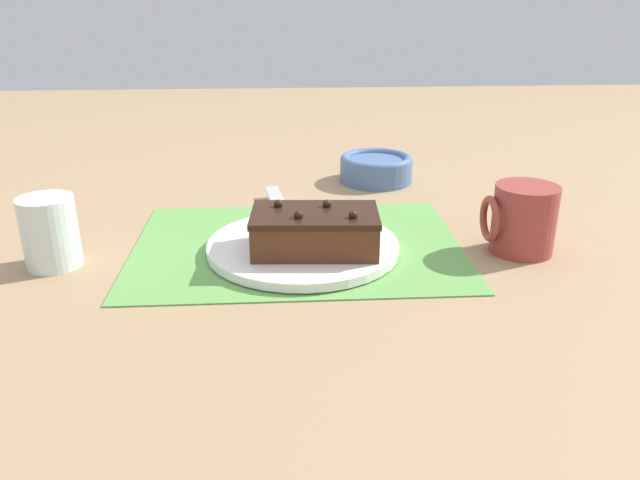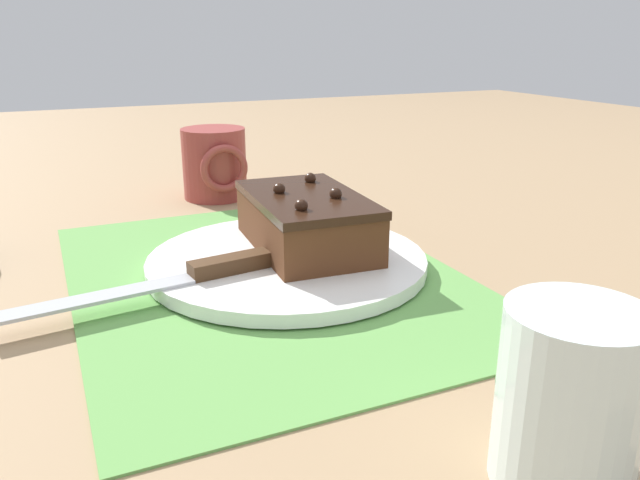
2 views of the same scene
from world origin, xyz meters
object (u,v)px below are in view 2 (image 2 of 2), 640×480
at_px(coffee_mug, 215,164).
at_px(cake_plate, 287,261).
at_px(drinking_glass, 569,398).
at_px(chocolate_cake, 306,221).
at_px(serving_knife, 189,275).

bearing_deg(coffee_mug, cake_plate, -2.41).
bearing_deg(cake_plate, drinking_glass, 3.54).
distance_m(cake_plate, chocolate_cake, 0.04).
distance_m(cake_plate, coffee_mug, 0.30).
relative_size(chocolate_cake, serving_knife, 0.74).
height_order(chocolate_cake, serving_knife, chocolate_cake).
relative_size(cake_plate, coffee_mug, 2.74).
height_order(cake_plate, serving_knife, serving_knife).
bearing_deg(chocolate_cake, coffee_mug, -177.23).
height_order(chocolate_cake, coffee_mug, coffee_mug).
xyz_separation_m(chocolate_cake, drinking_glass, (0.34, -0.01, 0.00)).
bearing_deg(coffee_mug, serving_knife, -19.08).
bearing_deg(drinking_glass, chocolate_cake, 179.00).
distance_m(chocolate_cake, drinking_glass, 0.34).
bearing_deg(cake_plate, chocolate_cake, 119.46).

